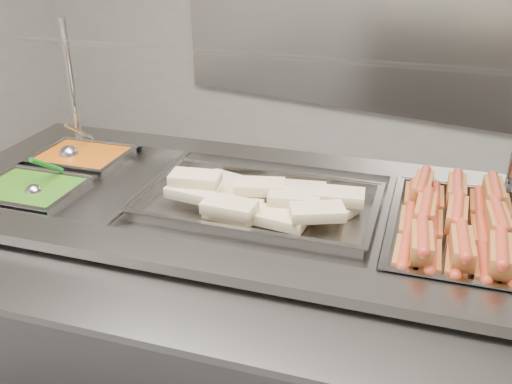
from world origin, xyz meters
The scene contains 12 objects.
back_panel centered at (0.00, 2.45, 1.20)m, with size 3.00×0.04×1.20m, color #9E9994.
steam_counter centered at (0.14, 0.37, 0.47)m, with size 2.10×1.25×0.94m.
tray_rail centered at (0.25, -0.16, 0.89)m, with size 1.89×0.75×0.05m.
sneeze_guard centered at (0.09, 0.59, 1.32)m, with size 1.75×0.65×0.46m.
pan_hotdogs centered at (0.78, 0.50, 0.89)m, with size 0.46×0.63×0.10m.
pan_wraps centered at (0.20, 0.38, 0.91)m, with size 0.78×0.55×0.07m.
pan_beans centered at (-0.55, 0.38, 0.89)m, with size 0.36×0.31×0.10m.
pan_peas centered at (-0.49, 0.08, 0.89)m, with size 0.36×0.31×0.10m.
hotdogs_in_buns centered at (0.78, 0.50, 0.94)m, with size 0.42×0.59×0.12m.
tortilla_wraps centered at (0.22, 0.38, 0.94)m, with size 0.60×0.40×0.10m.
ladle centered at (-0.59, 0.35, 0.94)m, with size 0.08×0.20×0.16m.
serving_spoon centered at (-0.46, 0.08, 0.95)m, with size 0.07×0.18×0.15m.
Camera 1 is at (0.97, -1.02, 1.73)m, focal length 40.00 mm.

